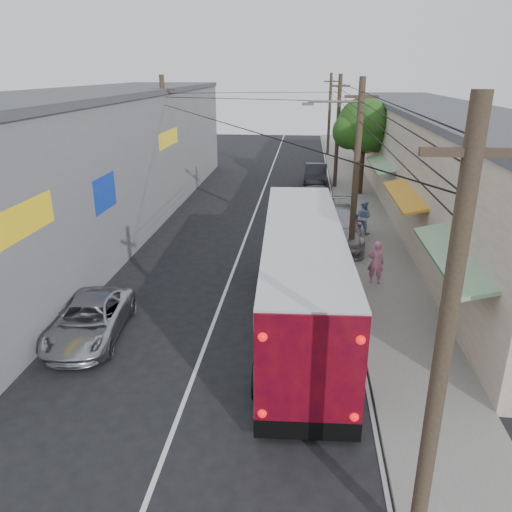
{
  "coord_description": "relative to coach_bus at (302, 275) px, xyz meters",
  "views": [
    {
      "loc": [
        2.98,
        -8.94,
        8.23
      ],
      "look_at": [
        1.24,
        8.67,
        1.62
      ],
      "focal_mm": 35.0,
      "sensor_mm": 36.0,
      "label": 1
    }
  ],
  "objects": [
    {
      "name": "coach_bus",
      "position": [
        0.0,
        0.0,
        0.0
      ],
      "size": [
        3.15,
        12.12,
        3.47
      ],
      "rotation": [
        0.0,
        0.0,
        0.04
      ],
      "color": "silver",
      "rests_on": "ground"
    },
    {
      "name": "building_left",
      "position": [
        -11.49,
        11.45,
        1.86
      ],
      "size": [
        7.2,
        36.0,
        7.25
      ],
      "color": "gray",
      "rests_on": "ground"
    },
    {
      "name": "ground",
      "position": [
        -3.0,
        -6.54,
        -1.79
      ],
      "size": [
        120.0,
        120.0,
        0.0
      ],
      "primitive_type": "plane",
      "color": "black",
      "rests_on": "ground"
    },
    {
      "name": "parked_suv",
      "position": [
        1.6,
        8.72,
        -0.89
      ],
      "size": [
        2.58,
        6.23,
        1.8
      ],
      "primitive_type": "imported",
      "rotation": [
        0.0,
        0.0,
        -0.01
      ],
      "color": "#A9A8B0",
      "rests_on": "ground"
    },
    {
      "name": "pedestrian_far",
      "position": [
        3.11,
        10.14,
        -0.78
      ],
      "size": [
        1.09,
        1.03,
        1.78
      ],
      "primitive_type": "imported",
      "rotation": [
        0.0,
        0.0,
        2.59
      ],
      "color": "#8DA9CD",
      "rests_on": "sidewalk"
    },
    {
      "name": "parked_car_mid",
      "position": [
        0.8,
        14.4,
        -0.98
      ],
      "size": [
        2.55,
        4.99,
        1.63
      ],
      "primitive_type": "imported",
      "rotation": [
        0.0,
        0.0,
        0.14
      ],
      "color": "#25252A",
      "rests_on": "ground"
    },
    {
      "name": "building_right",
      "position": [
        7.99,
        15.46,
        1.36
      ],
      "size": [
        7.09,
        40.0,
        6.25
      ],
      "color": "beige",
      "rests_on": "ground"
    },
    {
      "name": "parked_car_far",
      "position": [
        0.8,
        22.52,
        -1.03
      ],
      "size": [
        1.84,
        4.71,
        1.53
      ],
      "primitive_type": "imported",
      "rotation": [
        0.0,
        0.0,
        -0.05
      ],
      "color": "black",
      "rests_on": "ground"
    },
    {
      "name": "sidewalk",
      "position": [
        3.5,
        13.46,
        -1.73
      ],
      "size": [
        3.0,
        80.0,
        0.12
      ],
      "primitive_type": "cube",
      "color": "slate",
      "rests_on": "ground"
    },
    {
      "name": "pedestrian_near",
      "position": [
        2.94,
        3.51,
        -0.79
      ],
      "size": [
        0.7,
        0.51,
        1.77
      ],
      "primitive_type": "imported",
      "rotation": [
        0.0,
        0.0,
        3.01
      ],
      "color": "pink",
      "rests_on": "sidewalk"
    },
    {
      "name": "utility_poles",
      "position": [
        0.13,
        13.78,
        2.33
      ],
      "size": [
        11.8,
        45.28,
        8.0
      ],
      "color": "#473828",
      "rests_on": "ground"
    },
    {
      "name": "street_tree",
      "position": [
        3.88,
        19.47,
        2.88
      ],
      "size": [
        4.4,
        4.0,
        6.6
      ],
      "color": "#3F2B19",
      "rests_on": "ground"
    },
    {
      "name": "jeepney",
      "position": [
        -6.8,
        -1.67,
        -1.17
      ],
      "size": [
        2.49,
        4.67,
        1.25
      ],
      "primitive_type": "imported",
      "rotation": [
        0.0,
        0.0,
        0.09
      ],
      "color": "#B0B1B8",
      "rests_on": "ground"
    }
  ]
}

